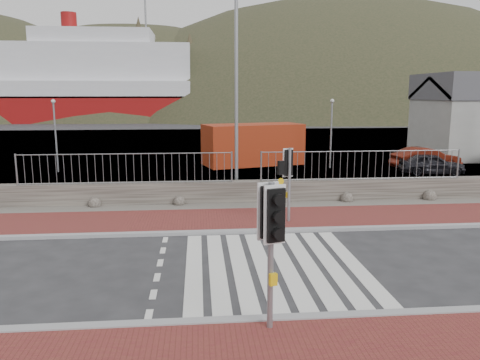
{
  "coord_description": "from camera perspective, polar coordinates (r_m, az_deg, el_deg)",
  "views": [
    {
      "loc": [
        -1.94,
        -11.48,
        4.45
      ],
      "look_at": [
        -0.64,
        3.0,
        1.75
      ],
      "focal_mm": 35.0,
      "sensor_mm": 36.0,
      "label": 1
    }
  ],
  "objects": [
    {
      "name": "water",
      "position": [
        74.54,
        -3.67,
        7.09
      ],
      "size": [
        220.0,
        50.0,
        0.05
      ],
      "primitive_type": "cube",
      "color": "#3F4C54",
      "rests_on": "ground"
    },
    {
      "name": "sidewalk_far",
      "position": [
        16.69,
        1.72,
        -4.8
      ],
      "size": [
        40.0,
        3.0,
        0.08
      ],
      "primitive_type": "cube",
      "color": "brown",
      "rests_on": "ground"
    },
    {
      "name": "kerb_far",
      "position": [
        15.26,
        2.4,
        -6.25
      ],
      "size": [
        40.0,
        0.25,
        0.12
      ],
      "primitive_type": "cube",
      "color": "gray",
      "rests_on": "ground"
    },
    {
      "name": "stone_wall",
      "position": [
        19.3,
        0.74,
        -1.44
      ],
      "size": [
        40.0,
        0.6,
        0.9
      ],
      "primitive_type": "cube",
      "color": "#403A34",
      "rests_on": "ground"
    },
    {
      "name": "ferry",
      "position": [
        82.57,
        -21.48,
        10.45
      ],
      "size": [
        50.0,
        16.0,
        20.0
      ],
      "color": "maroon",
      "rests_on": "ground"
    },
    {
      "name": "ground",
      "position": [
        12.47,
        4.22,
        -10.43
      ],
      "size": [
        220.0,
        220.0,
        0.0
      ],
      "primitive_type": "plane",
      "color": "#28282B",
      "rests_on": "ground"
    },
    {
      "name": "hills_backdrop",
      "position": [
        103.48,
        -0.14,
        -4.88
      ],
      "size": [
        254.0,
        90.0,
        100.0
      ],
      "color": "#262D1B",
      "rests_on": "ground"
    },
    {
      "name": "gravel_strip",
      "position": [
        18.62,
        0.99,
        -3.21
      ],
      "size": [
        40.0,
        1.5,
        0.06
      ],
      "primitive_type": "cube",
      "color": "#59544C",
      "rests_on": "ground"
    },
    {
      "name": "traffic_signal_far",
      "position": [
        16.0,
        5.95,
        1.35
      ],
      "size": [
        0.65,
        0.37,
        2.63
      ],
      "rotation": [
        0.0,
        0.0,
        3.45
      ],
      "color": "gray",
      "rests_on": "ground"
    },
    {
      "name": "kerb_near",
      "position": [
        9.75,
        7.2,
        -16.4
      ],
      "size": [
        40.0,
        0.25,
        0.12
      ],
      "primitive_type": "cube",
      "color": "gray",
      "rests_on": "ground"
    },
    {
      "name": "shipping_container",
      "position": [
        29.62,
        1.59,
        4.36
      ],
      "size": [
        6.57,
        4.14,
        2.54
      ],
      "primitive_type": "cube",
      "rotation": [
        0.0,
        0.0,
        0.28
      ],
      "color": "maroon",
      "rests_on": "ground"
    },
    {
      "name": "car_b",
      "position": [
        29.67,
        21.68,
        2.44
      ],
      "size": [
        4.15,
        1.89,
        1.32
      ],
      "primitive_type": "imported",
      "rotation": [
        0.0,
        0.0,
        1.7
      ],
      "color": "#57160C",
      "rests_on": "ground"
    },
    {
      "name": "car_a",
      "position": [
        28.03,
        22.32,
        1.82
      ],
      "size": [
        3.65,
        1.94,
        1.18
      ],
      "primitive_type": "imported",
      "rotation": [
        0.0,
        0.0,
        1.41
      ],
      "color": "black",
      "rests_on": "ground"
    },
    {
      "name": "streetlight",
      "position": [
        19.66,
        -0.02,
        11.5
      ],
      "size": [
        1.81,
        0.27,
        8.51
      ],
      "rotation": [
        0.0,
        0.0,
        -0.04
      ],
      "color": "gray",
      "rests_on": "ground"
    },
    {
      "name": "railing",
      "position": [
        18.92,
        0.8,
        2.53
      ],
      "size": [
        18.07,
        0.07,
        1.22
      ],
      "color": "gray",
      "rests_on": "stone_wall"
    },
    {
      "name": "zebra_crossing",
      "position": [
        12.47,
        4.23,
        -10.4
      ],
      "size": [
        4.62,
        5.6,
        0.01
      ],
      "color": "silver",
      "rests_on": "ground"
    },
    {
      "name": "traffic_signal_near",
      "position": [
        8.58,
        3.79,
        -5.56
      ],
      "size": [
        0.47,
        0.35,
        2.88
      ],
      "rotation": [
        0.0,
        0.0,
        0.29
      ],
      "color": "gray",
      "rests_on": "ground"
    },
    {
      "name": "quay",
      "position": [
        39.68,
        -2.31,
        4.08
      ],
      "size": [
        120.0,
        40.0,
        0.5
      ],
      "primitive_type": "cube",
      "color": "#4C4C4F",
      "rests_on": "ground"
    }
  ]
}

